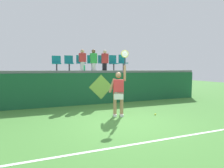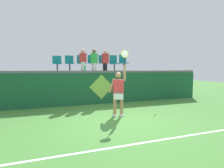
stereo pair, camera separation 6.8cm
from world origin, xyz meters
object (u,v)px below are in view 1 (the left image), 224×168
(tennis_player, at_px, (118,91))
(stadium_chair_2, at_px, (81,62))
(spectator_1, at_px, (105,60))
(stadium_chair_4, at_px, (102,62))
(stadium_chair_1, at_px, (69,62))
(water_bottle, at_px, (85,68))
(stadium_chair_6, at_px, (123,62))
(spectator_0, at_px, (94,60))
(tennis_ball, at_px, (155,114))
(spectator_2, at_px, (82,59))
(stadium_chair_3, at_px, (92,62))
(stadium_chair_0, at_px, (57,62))
(stadium_chair_5, at_px, (113,62))

(tennis_player, distance_m, stadium_chair_2, 3.63)
(spectator_1, bearing_deg, stadium_chair_4, 90.00)
(stadium_chair_1, xyz_separation_m, stadium_chair_4, (1.82, 0.00, 0.04))
(water_bottle, relative_size, stadium_chair_6, 0.29)
(tennis_player, height_order, spectator_0, spectator_0)
(tennis_ball, distance_m, water_bottle, 4.16)
(spectator_2, bearing_deg, spectator_0, 5.09)
(water_bottle, distance_m, stadium_chair_3, 0.88)
(stadium_chair_2, distance_m, spectator_1, 1.29)
(stadium_chair_4, relative_size, spectator_1, 0.78)
(stadium_chair_3, relative_size, stadium_chair_4, 0.99)
(stadium_chair_1, xyz_separation_m, stadium_chair_6, (3.06, 0.01, 0.07))
(stadium_chair_6, bearing_deg, stadium_chair_4, -179.75)
(stadium_chair_1, height_order, spectator_0, spectator_0)
(water_bottle, height_order, stadium_chair_2, stadium_chair_2)
(water_bottle, height_order, spectator_1, spectator_1)
(tennis_player, relative_size, water_bottle, 9.50)
(stadium_chair_2, bearing_deg, tennis_player, -76.56)
(stadium_chair_0, distance_m, stadium_chair_5, 3.09)
(stadium_chair_4, height_order, stadium_chair_5, stadium_chair_5)
(stadium_chair_0, height_order, stadium_chair_1, stadium_chair_1)
(tennis_ball, height_order, water_bottle, water_bottle)
(stadium_chair_2, bearing_deg, spectator_0, -35.23)
(tennis_player, relative_size, stadium_chair_1, 3.18)
(stadium_chair_3, height_order, spectator_1, spectator_1)
(stadium_chair_6, bearing_deg, stadium_chair_5, 179.96)
(stadium_chair_3, distance_m, spectator_1, 0.76)
(spectator_0, bearing_deg, stadium_chair_4, 34.06)
(stadium_chair_6, distance_m, spectator_2, 2.49)
(stadium_chair_1, height_order, stadium_chair_5, stadium_chair_5)
(stadium_chair_0, xyz_separation_m, spectator_1, (2.45, -0.43, 0.14))
(stadium_chair_1, bearing_deg, tennis_ball, -52.79)
(tennis_player, relative_size, stadium_chair_6, 2.74)
(stadium_chair_2, distance_m, stadium_chair_6, 2.45)
(stadium_chair_1, xyz_separation_m, stadium_chair_5, (2.47, 0.01, 0.04))
(water_bottle, bearing_deg, tennis_ball, -55.36)
(stadium_chair_2, relative_size, stadium_chair_4, 0.96)
(stadium_chair_3, relative_size, spectator_1, 0.77)
(stadium_chair_2, relative_size, spectator_0, 0.74)
(stadium_chair_1, height_order, stadium_chair_2, stadium_chair_2)
(stadium_chair_3, bearing_deg, stadium_chair_4, 0.07)
(water_bottle, xyz_separation_m, spectator_2, (-0.07, 0.16, 0.43))
(stadium_chair_0, height_order, stadium_chair_5, stadium_chair_5)
(spectator_2, bearing_deg, stadium_chair_6, 10.99)
(tennis_ball, height_order, spectator_1, spectator_1)
(spectator_1, bearing_deg, stadium_chair_2, 160.24)
(water_bottle, height_order, stadium_chair_0, stadium_chair_0)
(stadium_chair_0, bearing_deg, stadium_chair_5, 0.15)
(stadium_chair_4, xyz_separation_m, spectator_0, (-0.62, -0.42, 0.10))
(stadium_chair_6, xyz_separation_m, spectator_1, (-1.24, -0.44, 0.05))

